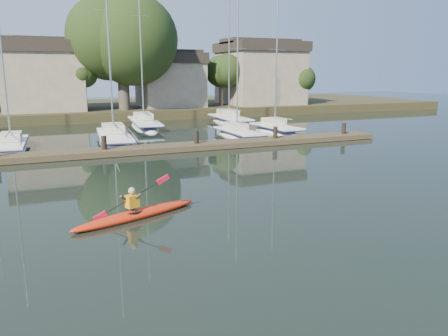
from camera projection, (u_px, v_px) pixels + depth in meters
name	position (u px, v px, depth m)	size (l,w,h in m)	color
ground	(245.00, 217.00, 15.50)	(160.00, 160.00, 0.00)	black
kayak	(136.00, 213.00, 15.37)	(4.90, 2.39, 1.60)	red
dock	(152.00, 149.00, 28.08)	(34.00, 2.00, 1.80)	#4C3E2B
sailboat_1	(12.00, 152.00, 28.90)	(2.15, 7.79, 12.66)	white
sailboat_2	(115.00, 145.00, 31.96)	(2.96, 9.73, 15.87)	white
sailboat_3	(238.00, 139.00, 34.62)	(2.03, 7.36, 11.83)	white
sailboat_4	(276.00, 135.00, 37.08)	(2.43, 7.10, 11.92)	white
sailboat_6	(145.00, 129.00, 40.84)	(3.09, 10.87, 17.05)	white
sailboat_7	(230.00, 125.00, 43.90)	(2.66, 8.97, 14.33)	white
shore	(113.00, 88.00, 51.73)	(90.00, 25.25, 12.75)	#292F17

